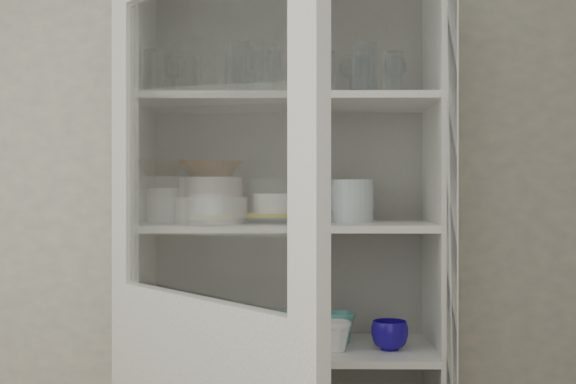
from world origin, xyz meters
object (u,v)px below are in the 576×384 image
at_px(cream_bowl, 211,187).
at_px(terracotta_bowl, 211,169).
at_px(grey_bowl_stack, 352,201).
at_px(white_canister, 222,326).
at_px(goblet_3, 395,77).
at_px(mug_white, 335,336).
at_px(mug_teal, 339,327).
at_px(white_ramekin, 275,203).
at_px(goblet_0, 174,77).
at_px(teal_jar, 284,328).
at_px(goblet_2, 351,77).
at_px(measuring_cups, 220,343).
at_px(pantry_cabinet, 288,317).
at_px(yellow_trivet, 275,215).
at_px(glass_platter, 275,220).
at_px(mug_blue, 390,335).
at_px(plate_stack_back, 170,205).
at_px(plate_stack_front, 211,210).
at_px(goblet_1, 252,76).

xyz_separation_m(cream_bowl, terracotta_bowl, (-0.00, 0.00, 0.06)).
relative_size(grey_bowl_stack, white_canister, 1.22).
bearing_deg(cream_bowl, goblet_3, 13.28).
bearing_deg(mug_white, mug_teal, 68.60).
height_order(white_ramekin, mug_white, white_ramekin).
xyz_separation_m(goblet_0, teal_jar, (0.38, -0.10, -0.84)).
bearing_deg(goblet_0, goblet_2, 0.07).
distance_m(mug_teal, mug_white, 0.13).
bearing_deg(measuring_cups, mug_white, -2.67).
bearing_deg(mug_white, goblet_0, 145.78).
bearing_deg(pantry_cabinet, white_ramekin, -127.53).
height_order(goblet_3, white_ramekin, goblet_3).
xyz_separation_m(mug_white, white_canister, (-0.37, 0.10, 0.01)).
relative_size(goblet_2, grey_bowl_stack, 1.33).
bearing_deg(mug_white, yellow_trivet, 141.53).
bearing_deg(mug_teal, grey_bowl_stack, -37.37).
bearing_deg(glass_platter, white_canister, 178.27).
xyz_separation_m(goblet_2, cream_bowl, (-0.46, -0.16, -0.38)).
bearing_deg(measuring_cups, mug_blue, 0.38).
relative_size(plate_stack_back, yellow_trivet, 1.16).
bearing_deg(yellow_trivet, glass_platter, 0.00).
relative_size(terracotta_bowl, mug_blue, 1.81).
bearing_deg(terracotta_bowl, yellow_trivet, 12.61).
relative_size(pantry_cabinet, plate_stack_front, 8.82).
bearing_deg(goblet_2, pantry_cabinet, -163.78).
height_order(goblet_1, mug_teal, goblet_1).
distance_m(teal_jar, white_canister, 0.20).
height_order(plate_stack_front, mug_blue, plate_stack_front).
bearing_deg(glass_platter, plate_stack_front, -167.39).
bearing_deg(goblet_0, grey_bowl_stack, -9.09).
bearing_deg(measuring_cups, goblet_2, 24.38).
bearing_deg(goblet_1, yellow_trivet, -53.43).
bearing_deg(goblet_0, glass_platter, -18.64).
bearing_deg(plate_stack_back, white_ramekin, -16.44).
bearing_deg(measuring_cups, terracotta_bowl, 137.54).
xyz_separation_m(cream_bowl, teal_jar, (0.23, 0.06, -0.47)).
relative_size(goblet_1, measuring_cups, 1.90).
relative_size(plate_stack_front, yellow_trivet, 1.38).
relative_size(plate_stack_front, cream_bowl, 1.18).
relative_size(pantry_cabinet, mug_blue, 17.98).
height_order(plate_stack_back, yellow_trivet, plate_stack_back).
distance_m(goblet_2, mug_blue, 0.88).
bearing_deg(teal_jar, mug_white, -33.63).
bearing_deg(plate_stack_front, goblet_0, 131.93).
xyz_separation_m(plate_stack_back, terracotta_bowl, (0.16, -0.15, 0.12)).
height_order(goblet_2, goblet_3, goblet_2).
bearing_deg(goblet_1, terracotta_bowl, -127.58).
relative_size(yellow_trivet, mug_white, 1.71).
relative_size(yellow_trivet, grey_bowl_stack, 1.22).
distance_m(cream_bowl, glass_platter, 0.23).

